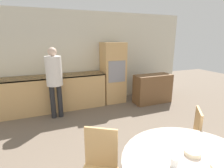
% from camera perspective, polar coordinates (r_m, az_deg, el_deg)
% --- Properties ---
extents(wall_back, '(6.78, 0.05, 2.60)m').
position_cam_1_polar(wall_back, '(5.15, -10.57, 8.18)').
color(wall_back, beige).
rests_on(wall_back, ground_plane).
extents(kitchen_counter, '(3.09, 0.60, 0.92)m').
position_cam_1_polar(kitchen_counter, '(4.87, -20.81, -2.87)').
color(kitchen_counter, tan).
rests_on(kitchen_counter, ground_plane).
extents(oven_unit, '(0.63, 0.59, 1.75)m').
position_cam_1_polar(oven_unit, '(5.16, 0.31, 3.69)').
color(oven_unit, tan).
rests_on(oven_unit, ground_plane).
extents(sideboard, '(1.11, 0.45, 0.84)m').
position_cam_1_polar(sideboard, '(5.29, 13.10, -1.52)').
color(sideboard, brown).
rests_on(sideboard, ground_plane).
extents(chair_far_left, '(0.55, 0.55, 0.92)m').
position_cam_1_polar(chair_far_left, '(2.13, -4.18, -25.04)').
color(chair_far_left, tan).
rests_on(chair_far_left, ground_plane).
extents(chair_far_right, '(0.56, 0.56, 0.92)m').
position_cam_1_polar(chair_far_right, '(2.84, 23.87, -15.28)').
color(chair_far_right, tan).
rests_on(chair_far_right, ground_plane).
extents(person_standing, '(0.37, 0.37, 1.68)m').
position_cam_1_polar(person_standing, '(4.23, -18.35, 2.61)').
color(person_standing, '#262628').
rests_on(person_standing, ground_plane).
extents(cup, '(0.07, 0.07, 0.09)m').
position_cam_1_polar(cup, '(1.79, 19.76, -22.93)').
color(cup, white).
rests_on(cup, dining_table).
extents(bowl_near, '(0.14, 0.14, 0.05)m').
position_cam_1_polar(bowl_near, '(1.92, 31.60, -22.38)').
color(bowl_near, beige).
rests_on(bowl_near, dining_table).
extents(bowl_centre, '(0.16, 0.16, 0.04)m').
position_cam_1_polar(bowl_centre, '(2.01, 24.82, -19.60)').
color(bowl_centre, beige).
rests_on(bowl_centre, dining_table).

